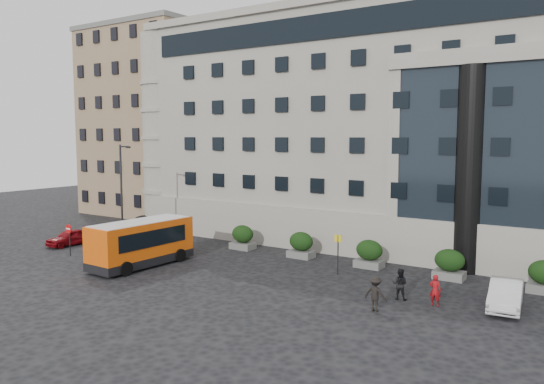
% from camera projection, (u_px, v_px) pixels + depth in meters
% --- Properties ---
extents(ground, '(120.00, 120.00, 0.00)m').
position_uv_depth(ground, '(219.00, 279.00, 32.04)').
color(ground, black).
rests_on(ground, ground).
extents(civic_building, '(44.00, 24.00, 18.00)m').
position_uv_depth(civic_building, '(432.00, 132.00, 46.03)').
color(civic_building, gray).
rests_on(civic_building, ground).
extents(entrance_column, '(1.80, 1.80, 13.00)m').
position_uv_depth(entrance_column, '(470.00, 170.00, 33.29)').
color(entrance_column, black).
rests_on(entrance_column, ground).
extents(apartment_near, '(14.00, 14.00, 20.00)m').
position_uv_depth(apartment_near, '(166.00, 124.00, 60.75)').
color(apartment_near, '#8D7152').
rests_on(apartment_near, ground).
extents(apartment_far, '(13.00, 13.00, 22.00)m').
position_uv_depth(apartment_far, '(240.00, 120.00, 77.21)').
color(apartment_far, '#82654C').
rests_on(apartment_far, ground).
extents(hedge_a, '(1.80, 1.26, 1.84)m').
position_uv_depth(hedge_a, '(243.00, 237.00, 40.60)').
color(hedge_a, '#5B5B58').
rests_on(hedge_a, ground).
extents(hedge_b, '(1.80, 1.26, 1.84)m').
position_uv_depth(hedge_b, '(301.00, 245.00, 37.74)').
color(hedge_b, '#5B5B58').
rests_on(hedge_b, ground).
extents(hedge_c, '(1.80, 1.26, 1.84)m').
position_uv_depth(hedge_c, '(369.00, 254.00, 34.89)').
color(hedge_c, '#5B5B58').
rests_on(hedge_c, ground).
extents(hedge_d, '(1.80, 1.26, 1.84)m').
position_uv_depth(hedge_d, '(449.00, 264.00, 32.03)').
color(hedge_d, '#5B5B58').
rests_on(hedge_d, ground).
extents(street_lamp, '(1.16, 0.18, 8.00)m').
position_uv_depth(street_lamp, '(122.00, 192.00, 40.63)').
color(street_lamp, '#262628').
rests_on(street_lamp, ground).
extents(bus_stop_sign, '(0.50, 0.08, 2.52)m').
position_uv_depth(bus_stop_sign, '(338.00, 247.00, 32.98)').
color(bus_stop_sign, '#262628').
rests_on(bus_stop_sign, ground).
extents(no_entry_sign, '(0.64, 0.16, 2.32)m').
position_uv_depth(no_entry_sign, '(69.00, 233.00, 38.15)').
color(no_entry_sign, '#262628').
rests_on(no_entry_sign, ground).
extents(minibus, '(2.97, 7.35, 3.03)m').
position_uv_depth(minibus, '(141.00, 241.00, 35.25)').
color(minibus, '#EC550B').
rests_on(minibus, ground).
extents(red_truck, '(3.07, 5.05, 2.54)m').
position_uv_depth(red_truck, '(241.00, 209.00, 53.74)').
color(red_truck, maroon).
rests_on(red_truck, ground).
extents(parked_car_a, '(1.63, 3.79, 1.27)m').
position_uv_depth(parked_car_a, '(70.00, 237.00, 42.04)').
color(parked_car_a, maroon).
rests_on(parked_car_a, ground).
extents(parked_car_b, '(1.81, 4.80, 1.57)m').
position_uv_depth(parked_car_b, '(133.00, 237.00, 41.24)').
color(parked_car_b, black).
rests_on(parked_car_b, ground).
extents(parked_car_c, '(2.17, 4.37, 1.22)m').
position_uv_depth(parked_car_c, '(142.00, 223.00, 49.26)').
color(parked_car_c, black).
rests_on(parked_car_c, ground).
extents(parked_car_d, '(2.54, 5.39, 1.49)m').
position_uv_depth(parked_car_d, '(198.00, 218.00, 51.15)').
color(parked_car_d, black).
rests_on(parked_car_d, ground).
extents(white_taxi, '(1.98, 4.45, 1.42)m').
position_uv_depth(white_taxi, '(506.00, 294.00, 26.63)').
color(white_taxi, silver).
rests_on(white_taxi, ground).
extents(pedestrian_a, '(0.61, 0.41, 1.63)m').
position_uv_depth(pedestrian_a, '(435.00, 290.00, 26.98)').
color(pedestrian_a, maroon).
rests_on(pedestrian_a, ground).
extents(pedestrian_b, '(0.90, 0.74, 1.68)m').
position_uv_depth(pedestrian_b, '(400.00, 284.00, 28.01)').
color(pedestrian_b, black).
rests_on(pedestrian_b, ground).
extents(pedestrian_c, '(1.17, 0.70, 1.77)m').
position_uv_depth(pedestrian_c, '(375.00, 294.00, 26.16)').
color(pedestrian_c, black).
rests_on(pedestrian_c, ground).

